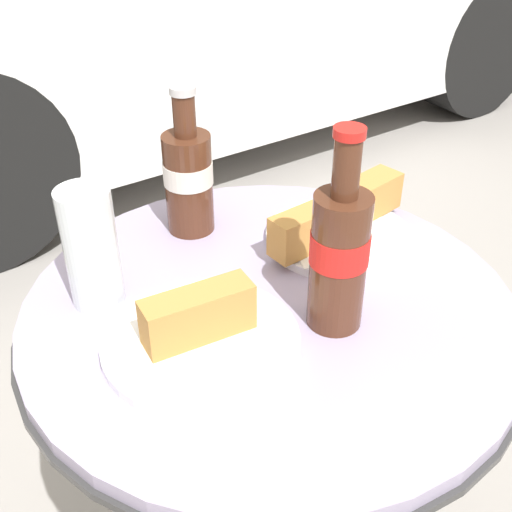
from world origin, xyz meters
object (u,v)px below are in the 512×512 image
at_px(bistro_table, 268,426).
at_px(lunch_plate_near, 200,333).
at_px(cola_bottle_left, 339,253).
at_px(cola_bottle_right, 188,177).
at_px(drinking_glass, 92,253).
at_px(lunch_plate_far, 339,223).

xyz_separation_m(bistro_table, lunch_plate_near, (-0.11, -0.02, 0.25)).
height_order(cola_bottle_left, cola_bottle_right, cola_bottle_left).
relative_size(cola_bottle_left, drinking_glass, 1.59).
bearing_deg(cola_bottle_left, drinking_glass, 137.53).
distance_m(cola_bottle_left, lunch_plate_far, 0.20).
bearing_deg(lunch_plate_near, drinking_glass, 113.15).
bearing_deg(drinking_glass, lunch_plate_far, -10.06).
relative_size(drinking_glass, lunch_plate_near, 0.68).
height_order(bistro_table, cola_bottle_right, cola_bottle_right).
xyz_separation_m(drinking_glass, lunch_plate_near, (0.06, -0.14, -0.05)).
height_order(cola_bottle_left, lunch_plate_near, cola_bottle_left).
xyz_separation_m(lunch_plate_near, lunch_plate_far, (0.28, 0.08, 0.01)).
height_order(drinking_glass, lunch_plate_near, drinking_glass).
bearing_deg(drinking_glass, cola_bottle_right, 25.26).
xyz_separation_m(drinking_glass, lunch_plate_far, (0.34, -0.06, -0.04)).
height_order(drinking_glass, lunch_plate_far, drinking_glass).
bearing_deg(bistro_table, lunch_plate_near, -168.95).
distance_m(cola_bottle_left, cola_bottle_right, 0.28).
bearing_deg(cola_bottle_right, cola_bottle_left, -83.04).
distance_m(bistro_table, cola_bottle_right, 0.38).
bearing_deg(lunch_plate_far, lunch_plate_near, -163.12).
xyz_separation_m(cola_bottle_right, drinking_glass, (-0.18, -0.08, -0.01)).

